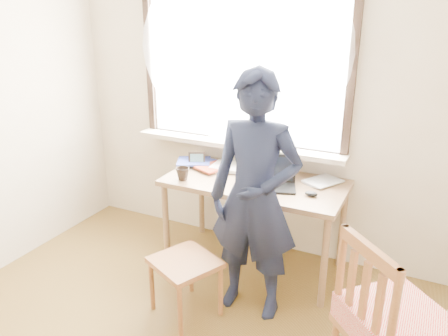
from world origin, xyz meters
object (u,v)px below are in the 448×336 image
at_px(desk, 255,190).
at_px(side_chair, 391,324).
at_px(laptop, 274,179).
at_px(mug_white, 249,168).
at_px(person, 255,198).
at_px(work_chair, 185,268).
at_px(mug_dark, 183,174).

height_order(desk, side_chair, side_chair).
bearing_deg(laptop, mug_white, 146.96).
relative_size(mug_white, person, 0.07).
height_order(laptop, work_chair, laptop).
bearing_deg(desk, mug_white, 127.60).
bearing_deg(mug_white, desk, -52.40).
bearing_deg(person, work_chair, -148.09).
bearing_deg(mug_dark, desk, 24.39).
height_order(mug_white, mug_dark, mug_dark).
distance_m(mug_white, mug_dark, 0.55).
xyz_separation_m(desk, laptop, (0.16, -0.04, 0.13)).
distance_m(laptop, mug_dark, 0.71).
height_order(work_chair, person, person).
distance_m(laptop, side_chair, 1.38).
bearing_deg(side_chair, mug_dark, 155.58).
xyz_separation_m(desk, mug_dark, (-0.51, -0.23, 0.13)).
relative_size(mug_dark, work_chair, 0.20).
bearing_deg(person, mug_dark, 156.59).
relative_size(laptop, person, 0.23).
relative_size(laptop, side_chair, 0.39).
xyz_separation_m(mug_white, mug_dark, (-0.40, -0.38, 0.01)).
relative_size(side_chair, person, 0.60).
bearing_deg(work_chair, desk, 76.48).
height_order(mug_white, person, person).
relative_size(mug_dark, person, 0.06).
distance_m(work_chair, person, 0.68).
height_order(mug_white, work_chair, mug_white).
xyz_separation_m(mug_white, side_chair, (1.25, -1.13, -0.26)).
bearing_deg(laptop, side_chair, -44.23).
bearing_deg(side_chair, desk, 139.18).
bearing_deg(desk, side_chair, -40.82).
height_order(laptop, person, person).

